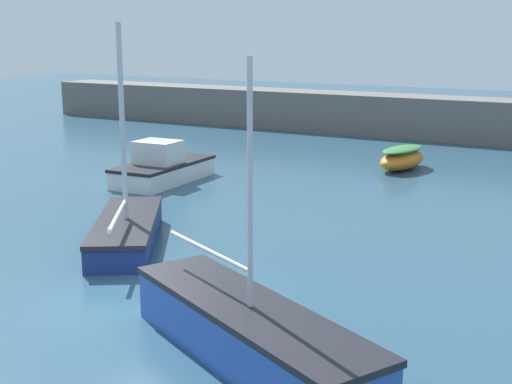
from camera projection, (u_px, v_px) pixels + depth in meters
ground_plane at (138, 305)px, 15.13m from camera, size 120.00×120.00×0.20m
harbor_breakwater at (457, 119)px, 37.06m from camera, size 53.03×2.75×2.18m
sailboat_twin_hulled at (250, 333)px, 12.20m from camera, size 5.92×3.96×5.20m
sailboat_tall_mast at (127, 229)px, 18.94m from camera, size 4.00×5.05×5.80m
motorboat_with_cabin at (163, 168)px, 26.80m from camera, size 2.12×4.57×1.60m
rowboat_with_red_cover at (402, 158)px, 29.22m from camera, size 1.71×3.13×0.96m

